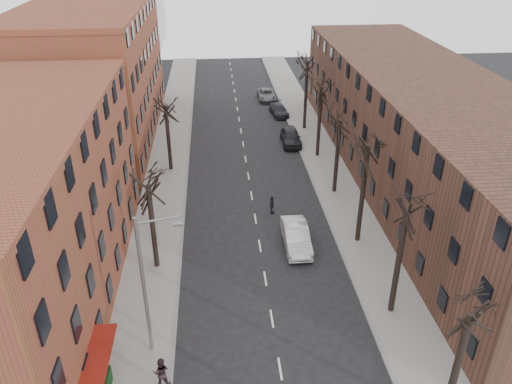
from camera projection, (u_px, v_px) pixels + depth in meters
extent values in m
cube|color=gray|center=(168.00, 165.00, 50.69)|extent=(4.00, 90.00, 0.15)
cube|color=gray|center=(323.00, 159.00, 51.91)|extent=(4.00, 90.00, 0.15)
cube|color=brown|center=(1.00, 224.00, 29.74)|extent=(12.00, 26.00, 12.00)
cube|color=brown|center=(95.00, 76.00, 54.65)|extent=(12.00, 28.00, 14.00)
cube|color=#502F25|center=(423.00, 130.00, 45.79)|extent=(12.00, 50.00, 10.00)
cylinder|color=slate|center=(144.00, 289.00, 26.75)|extent=(0.20, 0.20, 9.00)
cylinder|color=slate|center=(157.00, 220.00, 24.78)|extent=(2.39, 0.12, 0.46)
cube|color=slate|center=(178.00, 224.00, 25.00)|extent=(0.50, 0.22, 0.14)
imported|color=silver|center=(296.00, 237.00, 37.78)|extent=(1.83, 5.20, 1.71)
imported|color=black|center=(291.00, 137.00, 55.37)|extent=(2.08, 5.07, 1.72)
imported|color=black|center=(279.00, 110.00, 63.75)|extent=(2.34, 4.79, 1.34)
imported|color=slate|center=(266.00, 94.00, 69.43)|extent=(2.36, 5.03, 1.39)
imported|color=black|center=(161.00, 372.00, 26.16)|extent=(0.90, 0.71, 1.82)
imported|color=black|center=(272.00, 205.00, 42.09)|extent=(0.49, 0.99, 1.64)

